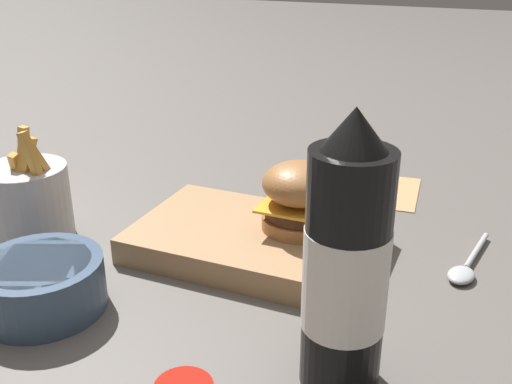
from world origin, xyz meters
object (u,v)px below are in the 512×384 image
object	(u,v)px
burger	(300,196)
fries_basket	(28,202)
side_bowl	(41,284)
ketchup_bottle	(346,268)
spoon	(465,269)
serving_board	(256,241)

from	to	relation	value
burger	fries_basket	size ratio (longest dim) A/B	0.61
burger	side_bowl	world-z (taller)	burger
burger	ketchup_bottle	size ratio (longest dim) A/B	0.37
spoon	serving_board	bearing A→B (deg)	-68.62
side_bowl	burger	bearing A→B (deg)	47.11
burger	spoon	size ratio (longest dim) A/B	0.66
ketchup_bottle	side_bowl	world-z (taller)	ketchup_bottle
burger	ketchup_bottle	bearing A→B (deg)	-61.96
burger	fries_basket	xyz separation A→B (m)	(-0.33, -0.10, -0.02)
spoon	fries_basket	bearing A→B (deg)	-66.70
ketchup_bottle	fries_basket	size ratio (longest dim) A/B	1.64
burger	ketchup_bottle	distance (m)	0.24
ketchup_bottle	spoon	size ratio (longest dim) A/B	1.77
serving_board	spoon	distance (m)	0.25
side_bowl	spoon	world-z (taller)	side_bowl
serving_board	spoon	size ratio (longest dim) A/B	2.11
fries_basket	side_bowl	size ratio (longest dim) A/B	1.15
ketchup_bottle	side_bowl	xyz separation A→B (m)	(-0.32, -0.01, -0.08)
ketchup_bottle	fries_basket	xyz separation A→B (m)	(-0.45, 0.11, -0.06)
ketchup_bottle	serving_board	bearing A→B (deg)	130.74
fries_basket	side_bowl	xyz separation A→B (m)	(0.12, -0.12, -0.02)
serving_board	ketchup_bottle	bearing A→B (deg)	-49.26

